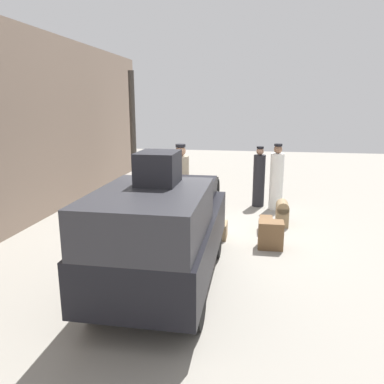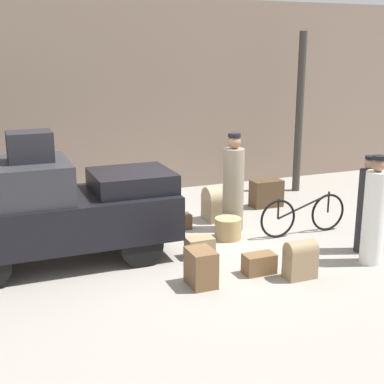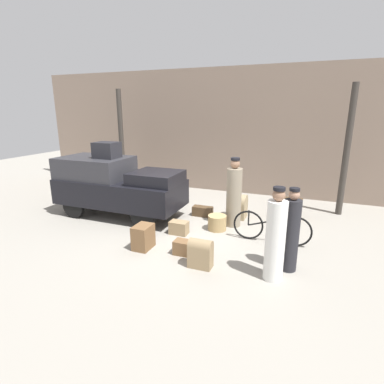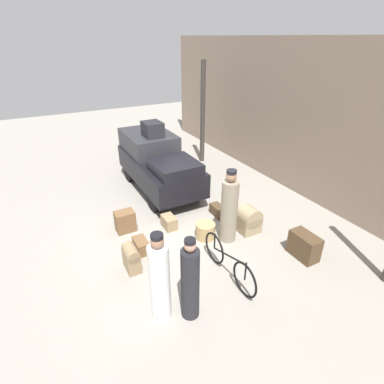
% 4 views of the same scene
% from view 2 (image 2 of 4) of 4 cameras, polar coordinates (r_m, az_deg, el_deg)
% --- Properties ---
extents(ground_plane, '(30.00, 30.00, 0.00)m').
position_cam_2_polar(ground_plane, '(9.31, -0.69, -6.07)').
color(ground_plane, gray).
extents(station_building_facade, '(16.00, 0.15, 4.50)m').
position_cam_2_polar(station_building_facade, '(12.63, -7.52, 9.86)').
color(station_building_facade, gray).
rests_on(station_building_facade, ground).
extents(canopy_pillar_right, '(0.18, 0.18, 3.76)m').
position_cam_2_polar(canopy_pillar_right, '(13.02, 11.39, 8.20)').
color(canopy_pillar_right, '#38332D').
rests_on(canopy_pillar_right, ground).
extents(truck, '(3.71, 1.56, 1.69)m').
position_cam_2_polar(truck, '(8.73, -14.88, -1.59)').
color(truck, black).
rests_on(truck, ground).
extents(bicycle, '(1.81, 0.04, 0.77)m').
position_cam_2_polar(bicycle, '(10.13, 11.79, -2.42)').
color(bicycle, black).
rests_on(bicycle, ground).
extents(wicker_basket, '(0.48, 0.48, 0.39)m').
position_cam_2_polar(wicker_basket, '(9.75, 3.86, -3.90)').
color(wicker_basket, tan).
rests_on(wicker_basket, ground).
extents(conductor_in_dark_uniform, '(0.40, 0.40, 1.85)m').
position_cam_2_polar(conductor_in_dark_uniform, '(10.09, 4.43, 0.61)').
color(conductor_in_dark_uniform, gray).
rests_on(conductor_in_dark_uniform, ground).
extents(porter_with_bicycle, '(0.36, 0.36, 1.76)m').
position_cam_2_polar(porter_with_bicycle, '(8.94, 18.85, -2.29)').
color(porter_with_bicycle, white).
rests_on(porter_with_bicycle, ground).
extents(porter_carrying_trunk, '(0.32, 0.32, 1.66)m').
position_cam_2_polar(porter_carrying_trunk, '(9.43, 18.13, -1.64)').
color(porter_carrying_trunk, '#232328').
rests_on(porter_carrying_trunk, ground).
extents(suitcase_tan_flat, '(0.36, 0.49, 0.55)m').
position_cam_2_polar(suitcase_tan_flat, '(7.84, 0.96, -8.07)').
color(suitcase_tan_flat, brown).
rests_on(suitcase_tan_flat, ground).
extents(suitcase_small_leather, '(0.49, 0.28, 0.31)m').
position_cam_2_polar(suitcase_small_leather, '(8.34, 7.18, -7.60)').
color(suitcase_small_leather, brown).
rests_on(suitcase_small_leather, ground).
extents(trunk_wicker_pale, '(0.49, 0.52, 0.70)m').
position_cam_2_polar(trunk_wicker_pale, '(10.78, 2.69, -1.25)').
color(trunk_wicker_pale, '#9E8966').
rests_on(trunk_wicker_pale, ground).
extents(trunk_large_brown, '(0.46, 0.29, 0.33)m').
position_cam_2_polar(trunk_large_brown, '(8.92, 0.83, -5.90)').
color(trunk_large_brown, '#937A56').
rests_on(trunk_large_brown, ground).
extents(trunk_umber_medium, '(0.68, 0.38, 0.59)m').
position_cam_2_polar(trunk_umber_medium, '(11.82, 7.94, -0.14)').
color(trunk_umber_medium, '#4C3823').
rests_on(trunk_umber_medium, ground).
extents(trunk_barrel_dark, '(0.47, 0.28, 0.59)m').
position_cam_2_polar(trunk_barrel_dark, '(8.22, 11.50, -6.95)').
color(trunk_barrel_dark, '#937A56').
rests_on(trunk_barrel_dark, ground).
extents(suitcase_black_upright, '(0.58, 0.27, 0.29)m').
position_cam_2_polar(suitcase_black_upright, '(10.25, -1.74, -3.24)').
color(suitcase_black_upright, '#4C3823').
rests_on(suitcase_black_upright, ground).
extents(trunk_on_truck_roof, '(0.66, 0.55, 0.45)m').
position_cam_2_polar(trunk_on_truck_roof, '(8.49, -16.92, 4.67)').
color(trunk_on_truck_roof, '#232328').
rests_on(trunk_on_truck_roof, truck).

